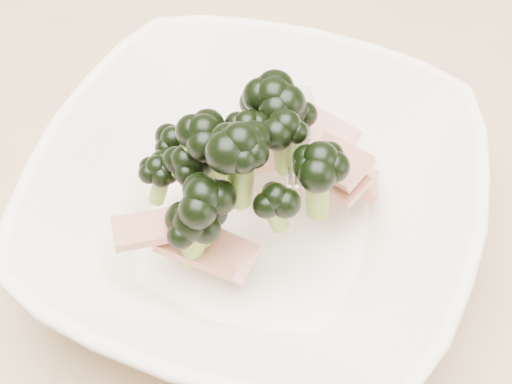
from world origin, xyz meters
TOP-DOWN VIEW (x-y plane):
  - dining_table at (0.00, 0.00)m, footprint 1.20×0.80m
  - broccoli_dish at (0.10, -0.04)m, footprint 0.35×0.35m

SIDE VIEW (x-z plane):
  - dining_table at x=0.00m, z-range 0.28..1.03m
  - broccoli_dish at x=0.10m, z-range 0.72..0.86m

